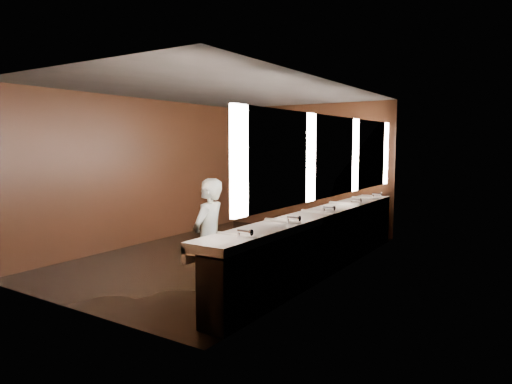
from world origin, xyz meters
The scene contains 10 objects.
floor centered at (0.00, 0.00, 0.00)m, with size 6.00×6.00×0.00m, color black.
ceiling centered at (0.00, 0.00, 2.80)m, with size 4.00×6.00×0.02m, color #2D2D2B.
wall_back centered at (0.00, 3.00, 1.40)m, with size 4.00×0.02×2.80m, color black.
wall_front centered at (0.00, -3.00, 1.40)m, with size 4.00×0.02×2.80m, color black.
wall_left centered at (-2.00, 0.00, 1.40)m, with size 0.02×6.00×2.80m, color black.
wall_right centered at (2.00, 0.00, 1.40)m, with size 0.02×6.00×2.80m, color black.
sink_counter centered at (1.79, 0.00, 0.50)m, with size 0.55×5.40×1.01m.
mirror_band centered at (1.98, 0.00, 1.75)m, with size 0.06×5.03×1.15m.
person centered at (1.09, -1.80, 0.75)m, with size 0.55×0.36×1.51m, color #86ACC9.
trash_bin centered at (1.58, -0.85, 0.26)m, with size 0.34×0.34×0.52m, color black.
Camera 1 is at (4.63, -6.17, 1.92)m, focal length 32.00 mm.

